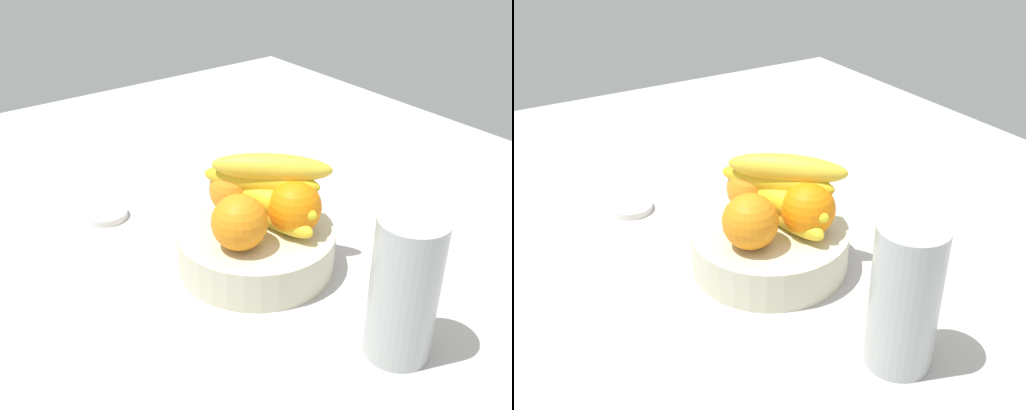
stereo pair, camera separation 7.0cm
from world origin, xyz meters
The scene contains 8 objects.
ground_plane centered at (0.00, 0.00, -1.50)cm, with size 180.00×140.00×3.00cm, color #B9B1B1.
fruit_bowl centered at (-3.49, -1.16, 3.01)cm, with size 22.69×22.69×6.02cm, color beige.
orange_front_left centered at (-1.27, -5.61, 9.86)cm, with size 7.69×7.69×7.69cm, color orange.
orange_front_right centered at (0.02, 2.91, 9.86)cm, with size 7.69×7.69×7.69cm, color orange.
orange_center centered at (-9.31, -0.60, 9.86)cm, with size 7.69×7.69×7.69cm, color orange.
banana_bunch centered at (-4.25, 1.32, 11.32)cm, with size 18.29×15.15×10.60cm.
thermos_tumbler centered at (21.17, 1.39, 9.21)cm, with size 7.95×7.95×18.41cm, color #AFB7B4.
jar_lid centered at (-29.47, -12.91, 0.57)cm, with size 7.10×7.10×1.14cm, color silver.
Camera 1 is at (55.19, -45.41, 51.27)cm, focal length 42.47 mm.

